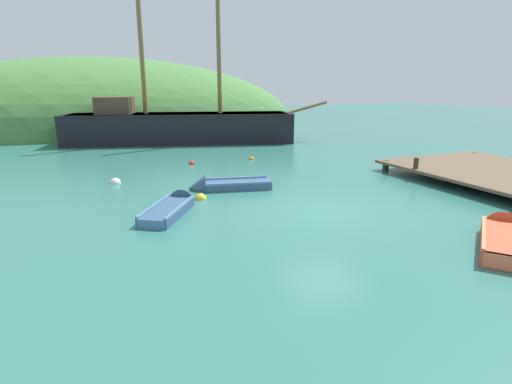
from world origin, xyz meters
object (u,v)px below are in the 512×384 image
rowboat_portside (504,239)px  buoy_orange (252,160)px  buoy_white (116,183)px  sailing_ship (179,131)px  rowboat_outer_right (224,187)px  buoy_red (192,164)px  buoy_yellow (201,199)px  rowboat_outer_left (174,208)px

rowboat_portside → buoy_orange: 13.33m
buoy_orange → buoy_white: bearing=-159.0°
sailing_ship → rowboat_outer_right: (-1.28, -13.31, -0.67)m
buoy_red → buoy_yellow: bearing=-101.8°
rowboat_portside → buoy_red: bearing=70.7°
buoy_red → rowboat_outer_right: bearing=-91.5°
buoy_orange → rowboat_portside: bearing=-84.3°
rowboat_outer_left → rowboat_portside: rowboat_portside is taller
buoy_orange → buoy_white: buoy_white is taller
rowboat_portside → buoy_white: rowboat_portside is taller
sailing_ship → buoy_white: sailing_ship is taller
rowboat_outer_right → buoy_red: rowboat_outer_right is taller
buoy_red → buoy_orange: buoy_red is taller
buoy_red → buoy_white: 4.74m
rowboat_portside → buoy_white: (-8.39, 10.55, -0.12)m
buoy_red → buoy_orange: (3.21, -0.04, 0.00)m
buoy_orange → buoy_yellow: size_ratio=0.76×
sailing_ship → buoy_orange: sailing_ship is taller
sailing_ship → buoy_orange: (2.07, -7.98, -0.76)m
buoy_white → sailing_ship: bearing=64.9°
rowboat_outer_right → buoy_orange: (3.34, 5.32, -0.08)m
buoy_red → buoy_orange: bearing=-0.8°
rowboat_outer_left → buoy_orange: rowboat_outer_left is taller
rowboat_outer_left → buoy_red: size_ratio=8.82×
buoy_orange → buoy_red: bearing=179.2°
rowboat_outer_right → buoy_orange: rowboat_outer_right is taller
buoy_yellow → buoy_orange: bearing=54.4°
rowboat_outer_left → buoy_white: size_ratio=7.15×
rowboat_outer_left → rowboat_portside: size_ratio=0.96×
buoy_orange → buoy_yellow: (-4.54, -6.34, 0.00)m
rowboat_portside → buoy_orange: rowboat_portside is taller
rowboat_outer_right → buoy_white: size_ratio=7.63×
buoy_red → rowboat_portside: bearing=-71.2°
buoy_red → buoy_yellow: buoy_yellow is taller
rowboat_outer_right → rowboat_portside: bearing=132.9°
buoy_white → buoy_red: bearing=35.5°
rowboat_outer_right → buoy_yellow: (-1.20, -1.02, -0.08)m
rowboat_outer_left → rowboat_outer_right: 3.09m
buoy_white → buoy_yellow: bearing=-55.1°
buoy_orange → buoy_white: 7.57m
sailing_ship → buoy_white: (-5.00, -10.70, -0.76)m
rowboat_outer_left → buoy_yellow: size_ratio=7.45×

